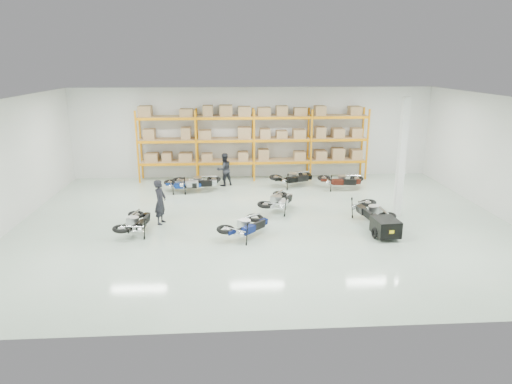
{
  "coord_description": "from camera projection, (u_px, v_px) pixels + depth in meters",
  "views": [
    {
      "loc": [
        -1.31,
        -15.84,
        5.78
      ],
      "look_at": [
        -0.28,
        0.25,
        1.1
      ],
      "focal_mm": 32.0,
      "sensor_mm": 36.0,
      "label": 1
    }
  ],
  "objects": [
    {
      "name": "structural_column",
      "position": [
        402.0,
        158.0,
        17.04
      ],
      "size": [
        0.25,
        0.25,
        4.5
      ],
      "primitive_type": "cube",
      "color": "white",
      "rests_on": "ground"
    },
    {
      "name": "room",
      "position": [
        264.0,
        163.0,
        16.25
      ],
      "size": [
        18.0,
        18.0,
        18.0
      ],
      "color": "#B7CCB8",
      "rests_on": "ground"
    },
    {
      "name": "moto_back_c",
      "position": [
        293.0,
        175.0,
        21.47
      ],
      "size": [
        2.04,
        1.46,
        1.2
      ],
      "primitive_type": null,
      "rotation": [
        0.0,
        -0.09,
        1.9
      ],
      "color": "black",
      "rests_on": "ground"
    },
    {
      "name": "moto_blue_centre",
      "position": [
        246.0,
        222.0,
        15.27
      ],
      "size": [
        1.88,
        1.9,
        1.16
      ],
      "primitive_type": null,
      "rotation": [
        0.0,
        -0.09,
        2.38
      ],
      "color": "#061045",
      "rests_on": "ground"
    },
    {
      "name": "moto_back_a",
      "position": [
        184.0,
        182.0,
        20.59
      ],
      "size": [
        1.65,
        0.86,
        1.05
      ],
      "primitive_type": null,
      "rotation": [
        0.0,
        -0.09,
        1.54
      ],
      "color": "navy",
      "rests_on": "ground"
    },
    {
      "name": "trailer",
      "position": [
        386.0,
        227.0,
        15.28
      ],
      "size": [
        0.85,
        1.62,
        0.67
      ],
      "rotation": [
        0.0,
        0.0,
        0.08
      ],
      "color": "black",
      "rests_on": "ground"
    },
    {
      "name": "moto_back_b",
      "position": [
        197.0,
        179.0,
        20.7
      ],
      "size": [
        1.96,
        1.07,
        1.23
      ],
      "primitive_type": null,
      "rotation": [
        0.0,
        -0.09,
        1.64
      ],
      "color": "#9EA2A7",
      "rests_on": "ground"
    },
    {
      "name": "person_back",
      "position": [
        224.0,
        170.0,
        21.6
      ],
      "size": [
        0.95,
        0.88,
        1.57
      ],
      "primitive_type": "imported",
      "rotation": [
        0.0,
        0.0,
        3.63
      ],
      "color": "black",
      "rests_on": "ground"
    },
    {
      "name": "person_left",
      "position": [
        160.0,
        202.0,
        16.54
      ],
      "size": [
        0.53,
        0.68,
        1.65
      ],
      "primitive_type": "imported",
      "rotation": [
        0.0,
        0.0,
        1.33
      ],
      "color": "black",
      "rests_on": "ground"
    },
    {
      "name": "moto_back_d",
      "position": [
        341.0,
        177.0,
        21.05
      ],
      "size": [
        1.91,
        1.1,
        1.18
      ],
      "primitive_type": null,
      "rotation": [
        0.0,
        -0.09,
        1.46
      ],
      "color": "#3B120B",
      "rests_on": "ground"
    },
    {
      "name": "moto_silver_left",
      "position": [
        278.0,
        198.0,
        17.95
      ],
      "size": [
        1.67,
        2.04,
        1.18
      ],
      "primitive_type": null,
      "rotation": [
        0.0,
        -0.09,
        2.65
      ],
      "color": "#B3B6BA",
      "rests_on": "ground"
    },
    {
      "name": "moto_touring_right",
      "position": [
        371.0,
        207.0,
        16.75
      ],
      "size": [
        1.18,
        2.0,
        1.23
      ],
      "primitive_type": null,
      "rotation": [
        0.0,
        -0.09,
        0.13
      ],
      "color": "black",
      "rests_on": "ground"
    },
    {
      "name": "pallet_rack",
      "position": [
        254.0,
        134.0,
        22.43
      ],
      "size": [
        11.28,
        0.98,
        3.62
      ],
      "color": "orange",
      "rests_on": "ground"
    },
    {
      "name": "moto_black_far_left",
      "position": [
        135.0,
        219.0,
        15.63
      ],
      "size": [
        1.12,
        1.85,
        1.13
      ],
      "primitive_type": null,
      "rotation": [
        0.0,
        -0.09,
        2.99
      ],
      "color": "black",
      "rests_on": "ground"
    }
  ]
}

